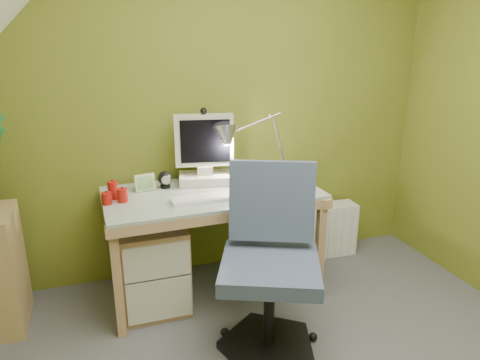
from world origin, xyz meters
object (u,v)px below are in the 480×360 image
object	(u,v)px
task_chair	(270,264)
radiator	(329,230)
desk	(213,242)
desk_lamp	(268,131)
monitor	(204,143)

from	to	relation	value
task_chair	radiator	distance (m)	1.29
desk	radiator	distance (m)	1.04
desk_lamp	monitor	bearing A→B (deg)	-174.14
monitor	task_chair	world-z (taller)	monitor
desk	radiator	bearing A→B (deg)	11.29
desk	monitor	distance (m)	0.66
desk_lamp	radiator	bearing A→B (deg)	11.06
desk	task_chair	xyz separation A→B (m)	(0.13, -0.67, 0.16)
monitor	desk_lamp	bearing A→B (deg)	10.43
task_chair	radiator	bearing A→B (deg)	69.01
desk	desk_lamp	bearing A→B (deg)	20.12
monitor	radiator	size ratio (longest dim) A/B	1.32
desk_lamp	radiator	size ratio (longest dim) A/B	1.57
radiator	desk_lamp	bearing A→B (deg)	-173.25
desk	desk_lamp	size ratio (longest dim) A/B	2.06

